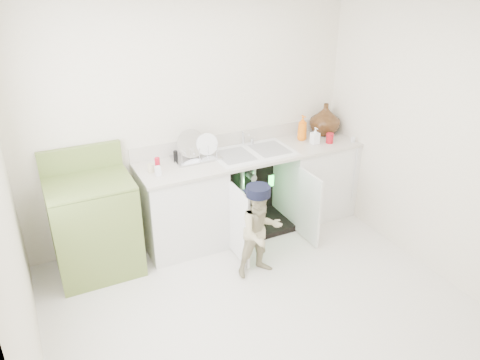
% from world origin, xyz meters
% --- Properties ---
extents(ground, '(3.50, 3.50, 0.00)m').
position_xyz_m(ground, '(0.00, 0.00, 0.00)').
color(ground, beige).
rests_on(ground, ground).
extents(room_shell, '(6.00, 5.50, 1.26)m').
position_xyz_m(room_shell, '(0.00, 0.00, 1.25)').
color(room_shell, silver).
rests_on(room_shell, ground).
extents(counter_run, '(2.44, 1.02, 1.26)m').
position_xyz_m(counter_run, '(0.59, 1.21, 0.48)').
color(counter_run, white).
rests_on(counter_run, ground).
extents(avocado_stove, '(0.75, 0.65, 1.17)m').
position_xyz_m(avocado_stove, '(-1.13, 1.18, 0.48)').
color(avocado_stove, olive).
rests_on(avocado_stove, ground).
extents(repair_worker, '(0.60, 0.61, 0.92)m').
position_xyz_m(repair_worker, '(0.24, 0.43, 0.47)').
color(repair_worker, tan).
rests_on(repair_worker, ground).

